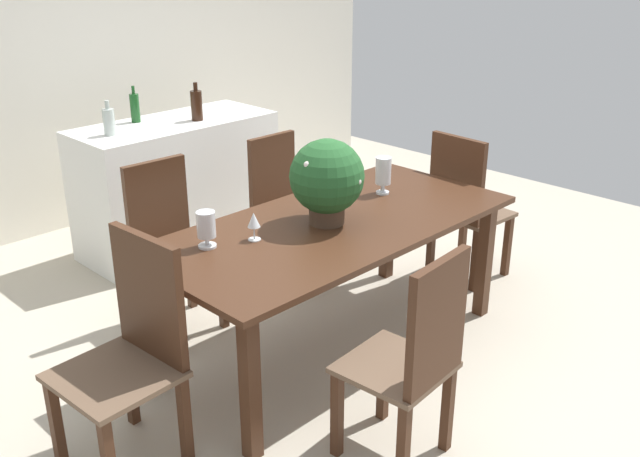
% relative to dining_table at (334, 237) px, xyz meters
% --- Properties ---
extents(ground_plane, '(7.04, 7.04, 0.00)m').
position_rel_dining_table_xyz_m(ground_plane, '(0.00, 0.23, -0.68)').
color(ground_plane, '#BCB29E').
extents(back_wall, '(6.40, 0.10, 2.60)m').
position_rel_dining_table_xyz_m(back_wall, '(0.00, 2.83, 0.62)').
color(back_wall, silver).
rests_on(back_wall, ground).
extents(dining_table, '(2.05, 0.97, 0.77)m').
position_rel_dining_table_xyz_m(dining_table, '(0.00, 0.00, 0.00)').
color(dining_table, '#422616').
rests_on(dining_table, ground).
extents(chair_foot_end, '(0.46, 0.47, 1.01)m').
position_rel_dining_table_xyz_m(chair_foot_end, '(1.25, 0.01, -0.13)').
color(chair_foot_end, '#422616').
rests_on(chair_foot_end, ground).
extents(chair_head_end, '(0.48, 0.51, 1.03)m').
position_rel_dining_table_xyz_m(chair_head_end, '(-1.24, 0.01, -0.12)').
color(chair_head_end, '#422616').
rests_on(chair_head_end, ground).
extents(chair_near_left, '(0.45, 0.46, 1.01)m').
position_rel_dining_table_xyz_m(chair_near_left, '(-0.45, -0.90, -0.13)').
color(chair_near_left, '#422616').
rests_on(chair_near_left, ground).
extents(chair_far_right, '(0.42, 0.47, 0.96)m').
position_rel_dining_table_xyz_m(chair_far_right, '(0.46, 0.91, -0.15)').
color(chair_far_right, '#422616').
rests_on(chair_far_right, ground).
extents(chair_far_left, '(0.45, 0.44, 0.99)m').
position_rel_dining_table_xyz_m(chair_far_left, '(-0.46, 0.90, -0.14)').
color(chair_far_left, '#422616').
rests_on(chair_far_left, ground).
extents(flower_centerpiece, '(0.39, 0.40, 0.45)m').
position_rel_dining_table_xyz_m(flower_centerpiece, '(-0.04, 0.02, 0.33)').
color(flower_centerpiece, '#4C3828').
rests_on(flower_centerpiece, dining_table).
extents(crystal_vase_left, '(0.09, 0.09, 0.18)m').
position_rel_dining_table_xyz_m(crystal_vase_left, '(-0.67, 0.21, 0.20)').
color(crystal_vase_left, silver).
rests_on(crystal_vase_left, dining_table).
extents(crystal_vase_center_near, '(0.09, 0.09, 0.22)m').
position_rel_dining_table_xyz_m(crystal_vase_center_near, '(0.53, 0.11, 0.22)').
color(crystal_vase_center_near, silver).
rests_on(crystal_vase_center_near, dining_table).
extents(wine_glass, '(0.06, 0.06, 0.15)m').
position_rel_dining_table_xyz_m(wine_glass, '(-0.46, 0.12, 0.19)').
color(wine_glass, silver).
rests_on(wine_glass, dining_table).
extents(kitchen_counter, '(1.46, 0.62, 0.95)m').
position_rel_dining_table_xyz_m(kitchen_counter, '(0.26, 1.84, -0.21)').
color(kitchen_counter, white).
rests_on(kitchen_counter, ground).
extents(wine_bottle_tall, '(0.08, 0.08, 0.23)m').
position_rel_dining_table_xyz_m(wine_bottle_tall, '(-0.25, 1.82, 0.36)').
color(wine_bottle_tall, '#B2BFB7').
rests_on(wine_bottle_tall, kitchen_counter).
extents(wine_bottle_amber, '(0.06, 0.06, 0.26)m').
position_rel_dining_table_xyz_m(wine_bottle_amber, '(0.07, 2.01, 0.37)').
color(wine_bottle_amber, '#194C1E').
rests_on(wine_bottle_amber, kitchen_counter).
extents(wine_bottle_green, '(0.08, 0.08, 0.27)m').
position_rel_dining_table_xyz_m(wine_bottle_green, '(0.41, 1.75, 0.38)').
color(wine_bottle_green, black).
rests_on(wine_bottle_green, kitchen_counter).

